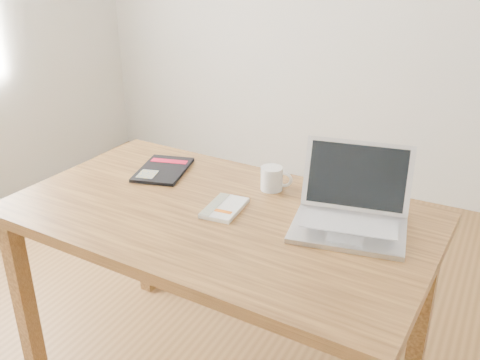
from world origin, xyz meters
The scene contains 6 objects.
room centered at (-0.07, 0.00, 1.36)m, with size 4.04×4.04×2.70m.
desk centered at (0.05, 0.01, 0.66)m, with size 1.43×0.87×0.75m.
white_guidebook centered at (0.06, 0.03, 0.76)m, with size 0.12×0.19×0.02m.
black_guidebook centered at (-0.31, 0.20, 0.76)m, with size 0.24×0.30×0.01m.
laptop centered at (0.46, 0.13, 0.80)m, with size 0.40×0.38×0.23m.
coffee_mug centered at (0.13, 0.25, 0.79)m, with size 0.11×0.08×0.09m.
Camera 1 is at (0.84, -1.35, 1.57)m, focal length 40.00 mm.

